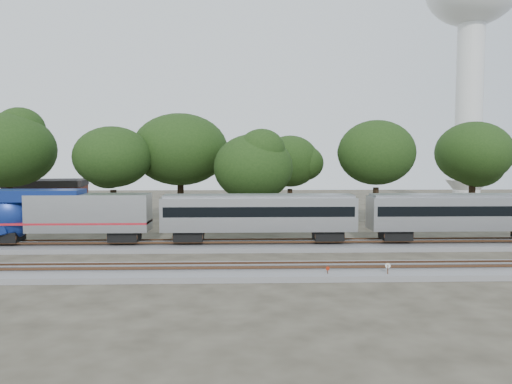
{
  "coord_description": "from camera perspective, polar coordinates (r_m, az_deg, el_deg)",
  "views": [
    {
      "loc": [
        -0.52,
        -38.69,
        8.45
      ],
      "look_at": [
        0.83,
        5.0,
        5.16
      ],
      "focal_mm": 35.0,
      "sensor_mm": 36.0,
      "label": 1
    }
  ],
  "objects": [
    {
      "name": "ground",
      "position": [
        39.61,
        -0.98,
        -8.01
      ],
      "size": [
        160.0,
        160.0,
        0.0
      ],
      "primitive_type": "plane",
      "color": "#383328",
      "rests_on": "ground"
    },
    {
      "name": "track_far",
      "position": [
        45.45,
        -1.08,
        -6.14
      ],
      "size": [
        160.0,
        5.0,
        0.73
      ],
      "color": "slate",
      "rests_on": "ground"
    },
    {
      "name": "track_near",
      "position": [
        35.66,
        -0.89,
        -9.06
      ],
      "size": [
        160.0,
        5.0,
        0.73
      ],
      "color": "slate",
      "rests_on": "ground"
    },
    {
      "name": "train",
      "position": [
        49.48,
        22.83,
        -2.11
      ],
      "size": [
        90.56,
        3.12,
        4.6
      ],
      "color": "#AAADB2",
      "rests_on": "ground"
    },
    {
      "name": "switch_stand_red",
      "position": [
        34.49,
        8.2,
        -8.95
      ],
      "size": [
        0.27,
        0.14,
        0.89
      ],
      "rotation": [
        0.0,
        0.0,
        0.41
      ],
      "color": "#512D19",
      "rests_on": "ground"
    },
    {
      "name": "switch_stand_white",
      "position": [
        35.17,
        14.83,
        -8.52
      ],
      "size": [
        0.36,
        0.1,
        1.14
      ],
      "rotation": [
        0.0,
        0.0,
        -0.18
      ],
      "color": "#512D19",
      "rests_on": "ground"
    },
    {
      "name": "switch_lever",
      "position": [
        35.34,
        12.52,
        -9.38
      ],
      "size": [
        0.54,
        0.37,
        0.3
      ],
      "primitive_type": "cube",
      "rotation": [
        0.0,
        0.0,
        -0.15
      ],
      "color": "#512D19",
      "rests_on": "ground"
    },
    {
      "name": "water_tower",
      "position": [
        92.34,
        23.46,
        18.15
      ],
      "size": [
        15.16,
        15.16,
        41.96
      ],
      "color": "silver",
      "rests_on": "ground"
    },
    {
      "name": "brick_building",
      "position": [
        75.95,
        -22.72,
        -0.54
      ],
      "size": [
        11.24,
        8.74,
        4.92
      ],
      "rotation": [
        0.0,
        0.0,
        0.16
      ],
      "color": "maroon",
      "rests_on": "ground"
    },
    {
      "name": "tree_1",
      "position": [
        65.21,
        -26.45,
        4.3
      ],
      "size": [
        9.11,
        9.11,
        12.85
      ],
      "color": "black",
      "rests_on": "ground"
    },
    {
      "name": "tree_2",
      "position": [
        59.13,
        -16.07,
        3.85
      ],
      "size": [
        8.3,
        8.3,
        11.71
      ],
      "color": "black",
      "rests_on": "ground"
    },
    {
      "name": "tree_3",
      "position": [
        62.24,
        -8.67,
        4.81
      ],
      "size": [
        9.21,
        9.21,
        12.98
      ],
      "color": "black",
      "rests_on": "ground"
    },
    {
      "name": "tree_4",
      "position": [
        55.86,
        -0.31,
        2.78
      ],
      "size": [
        7.1,
        7.1,
        10.01
      ],
      "color": "black",
      "rests_on": "ground"
    },
    {
      "name": "tree_5",
      "position": [
        63.02,
        3.92,
        3.51
      ],
      "size": [
        7.73,
        7.73,
        10.89
      ],
      "color": "black",
      "rests_on": "ground"
    },
    {
      "name": "tree_6",
      "position": [
        58.84,
        13.61,
        4.38
      ],
      "size": [
        8.8,
        8.8,
        12.41
      ],
      "color": "black",
      "rests_on": "ground"
    },
    {
      "name": "tree_7",
      "position": [
        70.25,
        23.58,
        4.12
      ],
      "size": [
        8.82,
        8.82,
        12.43
      ],
      "color": "black",
      "rests_on": "ground"
    }
  ]
}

